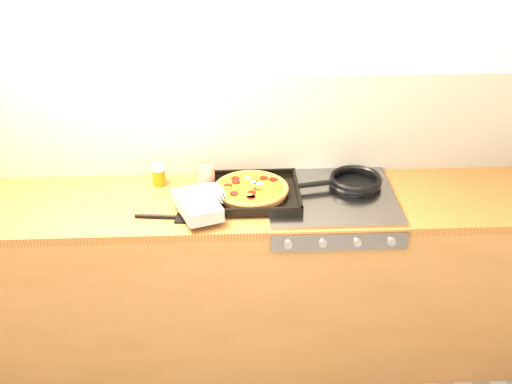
{
  "coord_description": "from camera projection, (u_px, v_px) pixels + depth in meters",
  "views": [
    {
      "loc": [
        -0.04,
        -1.8,
        2.51
      ],
      "look_at": [
        0.1,
        1.08,
        0.95
      ],
      "focal_mm": 50.0,
      "sensor_mm": 36.0,
      "label": 1
    }
  ],
  "objects": [
    {
      "name": "wooden_spoon",
      "position": [
        249.0,
        182.0,
        3.45
      ],
      "size": [
        0.3,
        0.07,
        0.02
      ],
      "color": "#B5784D",
      "rests_on": "counter_run"
    },
    {
      "name": "pizza_on_tray",
      "position": [
        236.0,
        193.0,
        3.27
      ],
      "size": [
        0.59,
        0.51,
        0.08
      ],
      "color": "black",
      "rests_on": "stovetop"
    },
    {
      "name": "room_shell",
      "position": [
        232.0,
        126.0,
        3.45
      ],
      "size": [
        3.2,
        3.2,
        3.2
      ],
      "color": "white",
      "rests_on": "ground"
    },
    {
      "name": "black_spatula",
      "position": [
        168.0,
        217.0,
        3.16
      ],
      "size": [
        0.29,
        0.1,
        0.02
      ],
      "color": "black",
      "rests_on": "counter_run"
    },
    {
      "name": "counter_run",
      "position": [
        236.0,
        279.0,
        3.53
      ],
      "size": [
        3.2,
        0.62,
        0.9
      ],
      "color": "brown",
      "rests_on": "ground"
    },
    {
      "name": "stovetop",
      "position": [
        330.0,
        197.0,
        3.33
      ],
      "size": [
        0.6,
        0.56,
        0.02
      ],
      "primitive_type": "cube",
      "color": "gray",
      "rests_on": "counter_run"
    },
    {
      "name": "frying_pan",
      "position": [
        354.0,
        181.0,
        3.4
      ],
      "size": [
        0.44,
        0.3,
        0.04
      ],
      "color": "black",
      "rests_on": "stovetop"
    },
    {
      "name": "tomato_can",
      "position": [
        206.0,
        177.0,
        3.39
      ],
      "size": [
        0.09,
        0.09,
        0.12
      ],
      "color": "#AA1B0D",
      "rests_on": "counter_run"
    },
    {
      "name": "juice_glass",
      "position": [
        159.0,
        174.0,
        3.42
      ],
      "size": [
        0.07,
        0.07,
        0.11
      ],
      "color": "#C4540B",
      "rests_on": "counter_run"
    }
  ]
}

